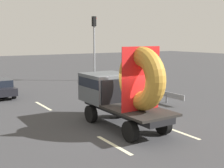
% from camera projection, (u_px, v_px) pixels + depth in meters
% --- Properties ---
extents(ground_plane, '(120.00, 120.00, 0.00)m').
position_uv_depth(ground_plane, '(129.00, 132.00, 12.70)').
color(ground_plane, '#38383A').
extents(flatbed_truck, '(2.02, 5.15, 3.66)m').
position_uv_depth(flatbed_truck, '(121.00, 89.00, 13.25)').
color(flatbed_truck, black).
rests_on(flatbed_truck, ground_plane).
extents(traffic_light, '(0.42, 0.36, 5.98)m').
position_uv_depth(traffic_light, '(94.00, 39.00, 27.41)').
color(traffic_light, gray).
rests_on(traffic_light, ground_plane).
extents(guardrail, '(0.10, 11.88, 0.71)m').
position_uv_depth(guardrail, '(125.00, 85.00, 21.97)').
color(guardrail, gray).
rests_on(guardrail, ground_plane).
extents(lane_dash_left_near, '(0.16, 2.33, 0.01)m').
position_uv_depth(lane_dash_left_near, '(114.00, 145.00, 11.10)').
color(lane_dash_left_near, beige).
rests_on(lane_dash_left_near, ground_plane).
extents(lane_dash_left_far, '(0.16, 2.59, 0.01)m').
position_uv_depth(lane_dash_left_far, '(43.00, 106.00, 17.53)').
color(lane_dash_left_far, beige).
rests_on(lane_dash_left_far, ground_plane).
extents(lane_dash_right_near, '(0.16, 2.34, 0.01)m').
position_uv_depth(lane_dash_right_near, '(179.00, 132.00, 12.65)').
color(lane_dash_right_near, beige).
rests_on(lane_dash_right_near, ground_plane).
extents(lane_dash_right_far, '(0.16, 2.85, 0.01)m').
position_uv_depth(lane_dash_right_far, '(94.00, 101.00, 18.81)').
color(lane_dash_right_far, beige).
rests_on(lane_dash_right_far, ground_plane).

